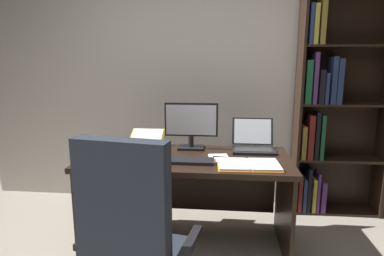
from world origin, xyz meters
TOP-DOWN VIEW (x-y plane):
  - wall_back at (0.00, 1.90)m, footprint 4.65×0.12m
  - desk at (-0.04, 1.01)m, footprint 1.62×0.76m
  - bookshelf at (1.26, 1.69)m, footprint 0.83×0.28m
  - office_chair at (-0.21, 0.01)m, footprint 0.67×0.60m
  - monitor at (-0.03, 1.19)m, footprint 0.45×0.16m
  - laptop at (0.50, 1.20)m, footprint 0.35×0.34m
  - keyboard at (-0.03, 0.79)m, footprint 0.42×0.15m
  - computer_mouse at (-0.33, 0.79)m, footprint 0.06×0.10m
  - reading_stand_with_book at (-0.43, 1.25)m, footprint 0.30×0.27m
  - open_binder at (0.43, 0.74)m, footprint 0.46×0.32m
  - notepad at (0.22, 0.91)m, footprint 0.18×0.23m
  - pen at (0.24, 0.91)m, footprint 0.14×0.02m
  - coffee_mug at (-0.73, 1.01)m, footprint 0.09×0.09m

SIDE VIEW (x-z plane):
  - office_chair at x=-0.21m, z-range -0.09..1.03m
  - desk at x=-0.04m, z-range 0.17..0.91m
  - notepad at x=0.22m, z-range 0.74..0.75m
  - open_binder at x=0.43m, z-range 0.74..0.77m
  - keyboard at x=-0.03m, z-range 0.74..0.77m
  - pen at x=0.24m, z-range 0.75..0.76m
  - computer_mouse at x=-0.33m, z-range 0.74..0.78m
  - coffee_mug at x=-0.73m, z-range 0.74..0.84m
  - laptop at x=0.50m, z-range 0.67..0.92m
  - reading_stand_with_book at x=-0.43m, z-range 0.74..0.88m
  - monitor at x=-0.03m, z-range 0.74..1.14m
  - bookshelf at x=1.26m, z-range -0.04..2.12m
  - wall_back at x=0.00m, z-range 0.00..2.54m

